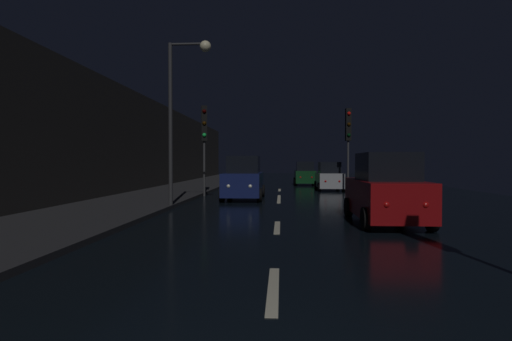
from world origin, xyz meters
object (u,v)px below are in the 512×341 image
(car_distant_taillights, at_px, (305,174))
(traffic_light_far_right, at_px, (348,131))
(car_approaching_headlights, at_px, (244,179))
(streetlamp_overhead, at_px, (183,96))
(car_parked_right_far, at_px, (329,177))
(traffic_light_far_left, at_px, (204,131))
(car_parked_right_near, at_px, (386,191))

(car_distant_taillights, bearing_deg, traffic_light_far_right, -166.89)
(traffic_light_far_right, distance_m, car_distant_taillights, 9.41)
(car_approaching_headlights, bearing_deg, streetlamp_overhead, -25.12)
(car_distant_taillights, bearing_deg, car_parked_right_far, -168.56)
(traffic_light_far_right, bearing_deg, traffic_light_far_left, -76.40)
(car_parked_right_far, height_order, car_distant_taillights, car_distant_taillights)
(traffic_light_far_right, xyz_separation_m, car_distant_taillights, (-2.04, 8.76, -2.79))
(traffic_light_far_left, xyz_separation_m, car_parked_right_near, (7.30, -9.22, -2.58))
(streetlamp_overhead, distance_m, car_approaching_headlights, 5.86)
(traffic_light_far_right, distance_m, car_parked_right_far, 3.94)
(traffic_light_far_right, bearing_deg, car_distant_taillights, -170.53)
(car_parked_right_near, bearing_deg, traffic_light_far_right, -3.91)
(car_parked_right_near, bearing_deg, car_parked_right_far, -0.00)
(streetlamp_overhead, relative_size, car_approaching_headlights, 1.55)
(car_approaching_headlights, xyz_separation_m, car_parked_right_far, (5.01, 6.76, -0.13))
(streetlamp_overhead, xyz_separation_m, car_approaching_headlights, (2.01, 4.29, -3.45))
(car_approaching_headlights, height_order, car_distant_taillights, car_approaching_headlights)
(traffic_light_far_right, xyz_separation_m, car_parked_right_far, (-0.80, 2.64, -2.80))
(traffic_light_far_left, distance_m, traffic_light_far_right, 8.49)
(streetlamp_overhead, distance_m, car_distant_taillights, 18.46)
(traffic_light_far_right, height_order, car_parked_right_near, traffic_light_far_right)
(traffic_light_far_right, xyz_separation_m, streetlamp_overhead, (-7.83, -8.40, 0.77))
(traffic_light_far_right, distance_m, streetlamp_overhead, 11.51)
(traffic_light_far_left, distance_m, car_parked_right_far, 9.34)
(traffic_light_far_left, xyz_separation_m, streetlamp_overhead, (0.28, -5.89, 0.88))
(car_approaching_headlights, bearing_deg, car_parked_right_near, 33.34)
(traffic_light_far_left, height_order, traffic_light_far_right, traffic_light_far_right)
(traffic_light_far_right, relative_size, car_parked_right_near, 1.19)
(traffic_light_far_right, distance_m, car_parked_right_near, 12.06)
(car_approaching_headlights, relative_size, car_parked_right_far, 1.16)
(car_approaching_headlights, bearing_deg, car_distant_taillights, 163.65)
(traffic_light_far_right, relative_size, streetlamp_overhead, 0.76)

